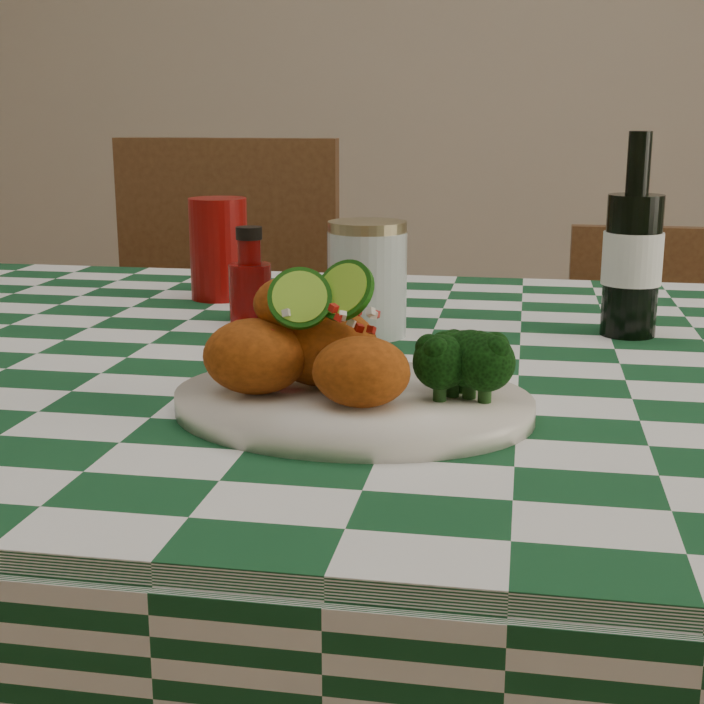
% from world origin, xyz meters
% --- Properties ---
extents(dining_table, '(1.66, 1.06, 0.79)m').
position_xyz_m(dining_table, '(0.00, 0.00, 0.39)').
color(dining_table, '#144624').
rests_on(dining_table, ground).
extents(plate, '(0.33, 0.26, 0.02)m').
position_xyz_m(plate, '(0.06, -0.22, 0.80)').
color(plate, silver).
rests_on(plate, dining_table).
extents(fried_chicken_pile, '(0.17, 0.12, 0.11)m').
position_xyz_m(fried_chicken_pile, '(0.04, -0.22, 0.86)').
color(fried_chicken_pile, '#AA4810').
rests_on(fried_chicken_pile, plate).
extents(broccoli_side, '(0.08, 0.08, 0.06)m').
position_xyz_m(broccoli_side, '(0.16, -0.21, 0.83)').
color(broccoli_side, black).
rests_on(broccoli_side, plate).
extents(red_tumbler, '(0.10, 0.10, 0.14)m').
position_xyz_m(red_tumbler, '(-0.21, 0.28, 0.86)').
color(red_tumbler, maroon).
rests_on(red_tumbler, dining_table).
extents(ketchup_bottle, '(0.07, 0.07, 0.12)m').
position_xyz_m(ketchup_bottle, '(-0.12, 0.12, 0.85)').
color(ketchup_bottle, '#6E0705').
rests_on(ketchup_bottle, dining_table).
extents(mason_jar, '(0.10, 0.10, 0.13)m').
position_xyz_m(mason_jar, '(0.03, 0.09, 0.85)').
color(mason_jar, '#B2BCBA').
rests_on(mason_jar, dining_table).
extents(beer_bottle, '(0.08, 0.08, 0.23)m').
position_xyz_m(beer_bottle, '(0.33, 0.14, 0.90)').
color(beer_bottle, black).
rests_on(beer_bottle, dining_table).
extents(wooden_chair_left, '(0.46, 0.48, 0.99)m').
position_xyz_m(wooden_chair_left, '(-0.38, 0.68, 0.49)').
color(wooden_chair_left, '#472814').
rests_on(wooden_chair_left, ground).
extents(wooden_chair_right, '(0.38, 0.40, 0.83)m').
position_xyz_m(wooden_chair_right, '(0.48, 0.72, 0.41)').
color(wooden_chair_right, '#472814').
rests_on(wooden_chair_right, ground).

